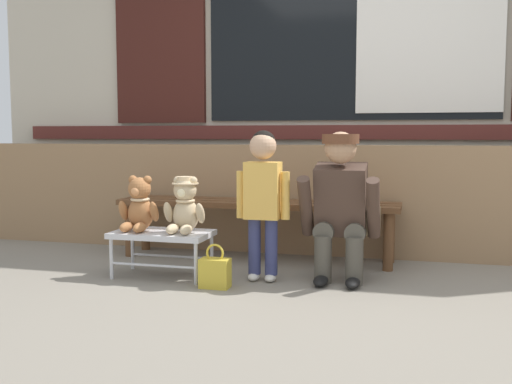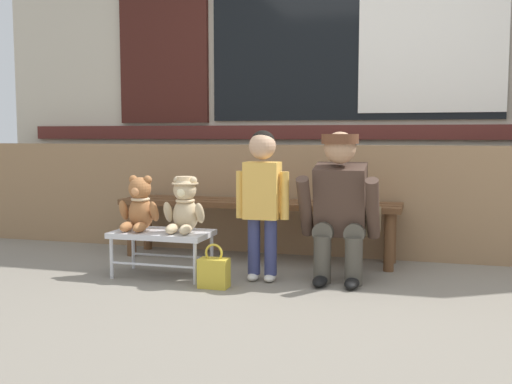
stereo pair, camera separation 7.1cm
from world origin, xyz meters
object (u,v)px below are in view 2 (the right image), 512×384
Objects in this scene: teddy_bear_plain at (140,206)px; child_standing at (262,188)px; teddy_bear_with_hat at (185,206)px; adult_crouching at (342,206)px; handbag_on_ground at (214,272)px; small_display_bench at (162,236)px; wooden_bench_long at (258,210)px.

teddy_bear_plain is 0.38× the size of child_standing.
adult_crouching is at bearing 10.69° from teddy_bear_with_hat.
teddy_bear_plain reaches higher than handbag_on_ground.
teddy_bear_plain is at bearing 162.05° from handbag_on_ground.
adult_crouching is 0.90m from handbag_on_ground.
child_standing is at bearing 47.33° from handbag_on_ground.
teddy_bear_plain reaches higher than small_display_bench.
teddy_bear_with_hat is at bearing 0.77° from small_display_bench.
handbag_on_ground is (0.27, -0.19, -0.38)m from teddy_bear_with_hat.
teddy_bear_plain is 0.32m from teddy_bear_with_hat.
teddy_bear_plain is at bearing -171.85° from adult_crouching.
small_display_bench is 0.25m from teddy_bear_plain.
wooden_bench_long is 5.78× the size of teddy_bear_plain.
handbag_on_ground is at bearing -132.67° from child_standing.
child_standing is (0.82, 0.07, 0.13)m from teddy_bear_plain.
child_standing is (0.50, 0.06, 0.12)m from teddy_bear_with_hat.
teddy_bear_plain reaches higher than wooden_bench_long.
wooden_bench_long is at bearing 48.14° from teddy_bear_plain.
child_standing is 0.51m from adult_crouching.
wooden_bench_long is at bearing 144.17° from adult_crouching.
wooden_bench_long is 0.93m from teddy_bear_plain.
handbag_on_ground is at bearing -152.33° from adult_crouching.
teddy_bear_plain is 0.72m from handbag_on_ground.
adult_crouching is (0.49, 0.12, -0.11)m from child_standing.
small_display_bench is 2.35× the size of handbag_on_ground.
teddy_bear_plain is at bearing -131.86° from wooden_bench_long.
teddy_bear_with_hat is at bearing -169.31° from adult_crouching.
teddy_bear_plain is at bearing 179.49° from small_display_bench.
adult_crouching reaches higher than small_display_bench.
small_display_bench is at bearing -123.52° from wooden_bench_long.
teddy_bear_with_hat is 1.34× the size of handbag_on_ground.
adult_crouching reaches higher than teddy_bear_with_hat.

